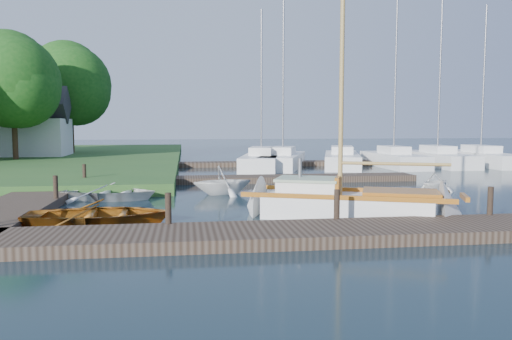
{
  "coord_description": "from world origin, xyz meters",
  "views": [
    {
      "loc": [
        -2.55,
        -17.9,
        2.85
      ],
      "look_at": [
        0.0,
        0.0,
        1.2
      ],
      "focal_mm": 35.0,
      "sensor_mm": 36.0,
      "label": 1
    }
  ],
  "objects": [
    {
      "name": "marina_boat_4",
      "position": [
        11.43,
        14.12,
        0.58
      ],
      "size": [
        2.32,
        7.35,
        11.51
      ],
      "rotation": [
        0.0,
        0.0,
        1.55
      ],
      "color": "white",
      "rests_on": "ground"
    },
    {
      "name": "mooring_post_4",
      "position": [
        -7.0,
        0.0,
        0.7
      ],
      "size": [
        0.16,
        0.16,
        0.8
      ],
      "primitive_type": "cylinder",
      "color": "black",
      "rests_on": "left_dock"
    },
    {
      "name": "pontoon",
      "position": [
        10.0,
        16.0,
        0.15
      ],
      "size": [
        30.0,
        1.6,
        0.3
      ],
      "primitive_type": "cube",
      "color": "#31241B",
      "rests_on": "ground"
    },
    {
      "name": "marina_boat_5",
      "position": [
        14.84,
        14.59,
        0.58
      ],
      "size": [
        2.45,
        8.12,
        11.53
      ],
      "rotation": [
        0.0,
        0.0,
        1.54
      ],
      "color": "white",
      "rests_on": "ground"
    },
    {
      "name": "tender_a",
      "position": [
        -5.41,
        1.51,
        0.36
      ],
      "size": [
        3.95,
        3.17,
        0.73
      ],
      "primitive_type": "imported",
      "rotation": [
        0.0,
        0.0,
        1.36
      ],
      "color": "white",
      "rests_on": "ground"
    },
    {
      "name": "tender_d",
      "position": [
        8.1,
        2.08,
        0.49
      ],
      "size": [
        2.42,
        2.35,
        0.98
      ],
      "primitive_type": "imported",
      "rotation": [
        0.0,
        0.0,
        2.15
      ],
      "color": "white",
      "rests_on": "ground"
    },
    {
      "name": "near_dock",
      "position": [
        0.0,
        -6.0,
        0.15
      ],
      "size": [
        18.0,
        2.2,
        0.3
      ],
      "primitive_type": "cube",
      "color": "#31241B",
      "rests_on": "ground"
    },
    {
      "name": "dinghy",
      "position": [
        -4.97,
        -3.57,
        0.42
      ],
      "size": [
        4.06,
        2.93,
        0.83
      ],
      "primitive_type": "imported",
      "rotation": [
        0.0,
        0.0,
        1.59
      ],
      "color": "#9C501B",
      "rests_on": "ground"
    },
    {
      "name": "tree_3",
      "position": [
        -14.0,
        18.05,
        5.81
      ],
      "size": [
        6.41,
        6.38,
        8.74
      ],
      "color": "#332114",
      "rests_on": "shore"
    },
    {
      "name": "ground",
      "position": [
        0.0,
        0.0,
        0.0
      ],
      "size": [
        160.0,
        160.0,
        0.0
      ],
      "primitive_type": "plane",
      "color": "black",
      "rests_on": "ground"
    },
    {
      "name": "marina_boat_3",
      "position": [
        7.97,
        14.65,
        0.57
      ],
      "size": [
        4.46,
        8.51,
        11.56
      ],
      "rotation": [
        0.0,
        0.0,
        1.28
      ],
      "color": "white",
      "rests_on": "ground"
    },
    {
      "name": "tender_b",
      "position": [
        -1.04,
        2.34,
        0.64
      ],
      "size": [
        2.84,
        2.6,
        1.28
      ],
      "primitive_type": "imported",
      "rotation": [
        0.0,
        0.0,
        1.8
      ],
      "color": "white",
      "rests_on": "ground"
    },
    {
      "name": "mooring_post_3",
      "position": [
        6.0,
        -5.0,
        0.7
      ],
      "size": [
        0.16,
        0.16,
        0.8
      ],
      "primitive_type": "cylinder",
      "color": "black",
      "rests_on": "near_dock"
    },
    {
      "name": "left_dock",
      "position": [
        -8.0,
        2.0,
        0.15
      ],
      "size": [
        2.2,
        18.0,
        0.3
      ],
      "primitive_type": "cube",
      "color": "#31241B",
      "rests_on": "ground"
    },
    {
      "name": "marina_boat_6",
      "position": [
        18.1,
        14.59,
        0.57
      ],
      "size": [
        2.43,
        8.54,
        11.05
      ],
      "rotation": [
        0.0,
        0.0,
        1.54
      ],
      "color": "white",
      "rests_on": "ground"
    },
    {
      "name": "house_c",
      "position": [
        -14.0,
        22.0,
        2.58
      ],
      "size": [
        5.25,
        4.0,
        5.28
      ],
      "color": "silver",
      "rests_on": "shore"
    },
    {
      "name": "mooring_post_2",
      "position": [
        1.5,
        -5.0,
        0.7
      ],
      "size": [
        0.16,
        0.16,
        0.8
      ],
      "primitive_type": "cylinder",
      "color": "black",
      "rests_on": "near_dock"
    },
    {
      "name": "tree_7",
      "position": [
        -12.0,
        26.05,
        6.2
      ],
      "size": [
        6.83,
        6.83,
        9.38
      ],
      "color": "#332114",
      "rests_on": "shore"
    },
    {
      "name": "far_dock",
      "position": [
        2.0,
        6.5,
        0.15
      ],
      "size": [
        14.0,
        1.6,
        0.3
      ],
      "primitive_type": "cube",
      "color": "#31241B",
      "rests_on": "ground"
    },
    {
      "name": "sailboat",
      "position": [
        2.51,
        -3.3,
        0.34
      ],
      "size": [
        7.36,
        4.51,
        9.83
      ],
      "rotation": [
        0.0,
        0.0,
        -0.39
      ],
      "color": "white",
      "rests_on": "ground"
    },
    {
      "name": "marina_boat_1",
      "position": [
        2.36,
        14.08,
        0.56
      ],
      "size": [
        3.98,
        8.34,
        10.14
      ],
      "rotation": [
        0.0,
        0.0,
        1.34
      ],
      "color": "white",
      "rests_on": "ground"
    },
    {
      "name": "mooring_post_1",
      "position": [
        -3.0,
        -5.0,
        0.7
      ],
      "size": [
        0.16,
        0.16,
        0.8
      ],
      "primitive_type": "cylinder",
      "color": "black",
      "rests_on": "near_dock"
    },
    {
      "name": "marina_boat_2",
      "position": [
        3.82,
        14.25,
        0.58
      ],
      "size": [
        4.53,
        7.73,
        11.71
      ],
      "rotation": [
        0.0,
        0.0,
        1.23
      ],
      "color": "white",
      "rests_on": "ground"
    },
    {
      "name": "mooring_post_5",
      "position": [
        -7.0,
        5.0,
        0.7
      ],
      "size": [
        0.16,
        0.16,
        0.8
      ],
      "primitive_type": "cylinder",
      "color": "black",
      "rests_on": "left_dock"
    }
  ]
}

